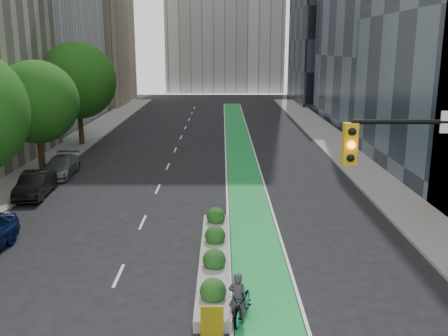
{
  "coord_description": "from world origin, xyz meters",
  "views": [
    {
      "loc": [
        1.51,
        -11.71,
        8.62
      ],
      "look_at": [
        1.59,
        11.24,
        3.0
      ],
      "focal_mm": 40.0,
      "sensor_mm": 36.0,
      "label": 1
    }
  ],
  "objects_px": {
    "median_planter": "(215,256)",
    "parked_car_left_far": "(61,166)",
    "bicycle": "(243,304)",
    "cyclist": "(238,298)",
    "parked_car_left_mid": "(35,184)"
  },
  "relations": [
    {
      "from": "median_planter",
      "to": "parked_car_left_far",
      "type": "distance_m",
      "value": 17.85
    },
    {
      "from": "bicycle",
      "to": "cyclist",
      "type": "height_order",
      "value": "cyclist"
    },
    {
      "from": "median_planter",
      "to": "parked_car_left_far",
      "type": "xyz_separation_m",
      "value": [
        -10.7,
        14.29,
        0.3
      ]
    },
    {
      "from": "bicycle",
      "to": "median_planter",
      "type": "bearing_deg",
      "value": 119.21
    },
    {
      "from": "bicycle",
      "to": "parked_car_left_far",
      "type": "xyz_separation_m",
      "value": [
        -11.67,
        18.41,
        0.17
      ]
    },
    {
      "from": "cyclist",
      "to": "parked_car_left_far",
      "type": "relative_size",
      "value": 0.37
    },
    {
      "from": "median_planter",
      "to": "cyclist",
      "type": "relative_size",
      "value": 6.0
    },
    {
      "from": "parked_car_left_mid",
      "to": "parked_car_left_far",
      "type": "height_order",
      "value": "parked_car_left_mid"
    },
    {
      "from": "cyclist",
      "to": "parked_car_left_mid",
      "type": "height_order",
      "value": "cyclist"
    },
    {
      "from": "cyclist",
      "to": "parked_car_left_far",
      "type": "bearing_deg",
      "value": -38.37
    },
    {
      "from": "median_planter",
      "to": "bicycle",
      "type": "xyz_separation_m",
      "value": [
        0.97,
        -4.12,
        0.13
      ]
    },
    {
      "from": "cyclist",
      "to": "parked_car_left_far",
      "type": "xyz_separation_m",
      "value": [
        -11.5,
        18.66,
        -0.19
      ]
    },
    {
      "from": "cyclist",
      "to": "bicycle",
      "type": "bearing_deg",
      "value": -103.62
    },
    {
      "from": "parked_car_left_mid",
      "to": "parked_car_left_far",
      "type": "distance_m",
      "value": 4.77
    },
    {
      "from": "median_planter",
      "to": "cyclist",
      "type": "xyz_separation_m",
      "value": [
        0.8,
        -4.38,
        0.48
      ]
    }
  ]
}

